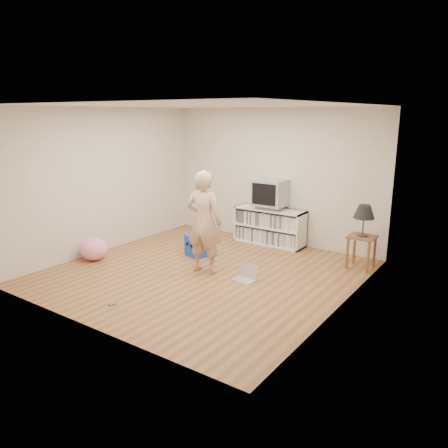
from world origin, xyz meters
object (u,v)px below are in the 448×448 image
table_lamp (364,212)px  person (204,222)px  plush_blue (197,245)px  plush_pink (94,249)px  dvd_deck (270,207)px  side_table (362,244)px  crt_tv (270,192)px  media_unit (270,226)px  laptop (246,276)px

table_lamp → person: person is taller
plush_blue → plush_pink: plush_blue is taller
dvd_deck → person: size_ratio=0.27×
side_table → table_lamp: table_lamp is taller
crt_tv → plush_pink: 3.41m
plush_pink → table_lamp: bearing=29.7°
crt_tv → plush_blue: crt_tv is taller
side_table → plush_pink: bearing=-150.3°
media_unit → crt_tv: 0.67m
side_table → plush_pink: side_table is taller
crt_tv → laptop: size_ratio=1.60×
crt_tv → table_lamp: crt_tv is taller
plush_pink → plush_blue: bearing=42.7°
crt_tv → table_lamp: bearing=-10.8°
media_unit → table_lamp: bearing=-11.4°
laptop → plush_blue: 1.45m
dvd_deck → side_table: 1.98m
dvd_deck → crt_tv: crt_tv is taller
crt_tv → laptop: (0.65, -1.89, -0.96)m
table_lamp → laptop: (-1.26, -1.53, -0.88)m
crt_tv → laptop: crt_tv is taller
side_table → media_unit: bearing=168.6°
person → plush_blue: (-0.61, 0.57, -0.63)m
plush_pink → side_table: bearing=29.7°
dvd_deck → laptop: (0.65, -1.90, -0.67)m
crt_tv → plush_blue: (-0.70, -1.39, -0.83)m
laptop → plush_blue: plush_blue is taller
crt_tv → side_table: bearing=-10.8°
media_unit → plush_pink: size_ratio=3.04×
crt_tv → plush_pink: crt_tv is taller
person → media_unit: bearing=-102.3°
laptop → side_table: bearing=58.8°
side_table → dvd_deck: bearing=169.1°
media_unit → person: 2.04m
media_unit → dvd_deck: 0.39m
crt_tv → media_unit: bearing=90.0°
person → plush_pink: bearing=9.0°
side_table → laptop: 2.01m
laptop → plush_blue: bearing=168.1°
media_unit → side_table: (1.92, -0.39, 0.07)m
media_unit → plush_blue: 1.59m
person → laptop: person is taller
dvd_deck → plush_blue: size_ratio=0.95×
media_unit → table_lamp: (1.92, -0.39, 0.59)m
side_table → plush_blue: side_table is taller
plush_blue → table_lamp: bearing=41.9°
media_unit → person: (-0.09, -1.98, 0.47)m
dvd_deck → table_lamp: size_ratio=0.87×
table_lamp → laptop: bearing=-129.6°
dvd_deck → side_table: size_ratio=0.82×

